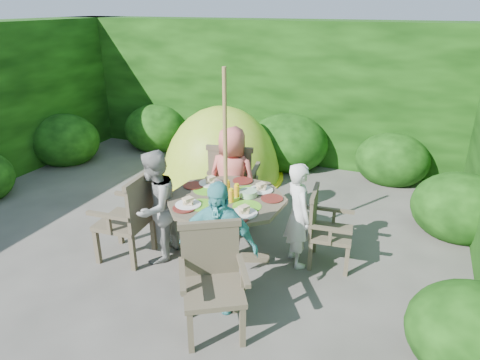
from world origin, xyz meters
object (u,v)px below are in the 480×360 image
at_px(patio_table, 227,208).
at_px(garden_chair_front, 212,278).
at_px(child_right, 298,215).
at_px(child_front, 218,246).
at_px(parasol_pole, 226,172).
at_px(garden_chair_left, 130,217).
at_px(garden_chair_right, 325,227).
at_px(garden_chair_back, 233,180).
at_px(child_left, 155,207).
at_px(dome_tent, 222,176).
at_px(child_back, 232,179).

relative_size(patio_table, garden_chair_front, 1.80).
height_order(child_right, child_front, child_front).
relative_size(parasol_pole, garden_chair_left, 2.20).
bearing_deg(garden_chair_right, parasol_pole, 103.54).
distance_m(garden_chair_back, child_left, 1.35).
xyz_separation_m(garden_chair_front, child_front, (-0.08, 0.29, 0.15)).
bearing_deg(garden_chair_front, patio_table, 76.00).
bearing_deg(garden_chair_left, child_front, 68.93).
bearing_deg(parasol_pole, garden_chair_left, -159.91).
bearing_deg(dome_tent, garden_chair_right, -54.76).
distance_m(child_left, child_front, 1.13).
height_order(child_left, dome_tent, child_left).
bearing_deg(parasol_pole, garden_chair_back, 109.69).
bearing_deg(garden_chair_right, garden_chair_left, 103.69).
relative_size(garden_chair_front, child_right, 0.79).
distance_m(child_front, dome_tent, 3.45).
bearing_deg(garden_chair_right, child_back, 67.37).
height_order(garden_chair_right, child_front, child_front).
bearing_deg(child_right, parasol_pole, 71.09).
height_order(garden_chair_back, garden_chair_front, garden_chair_back).
bearing_deg(parasol_pole, child_front, -71.06).
relative_size(garden_chair_right, child_front, 0.65).
xyz_separation_m(garden_chair_back, dome_tent, (-0.78, 1.30, -0.55)).
relative_size(child_left, child_back, 0.96).
bearing_deg(garden_chair_right, patio_table, 103.49).
xyz_separation_m(parasol_pole, garden_chair_right, (1.04, 0.37, -0.64)).
bearing_deg(child_back, garden_chair_back, -68.38).
xyz_separation_m(garden_chair_right, garden_chair_left, (-2.07, -0.75, 0.08)).
height_order(patio_table, garden_chair_left, garden_chair_left).
height_order(parasol_pole, garden_chair_right, parasol_pole).
relative_size(garden_chair_right, child_back, 0.62).
bearing_deg(child_right, patio_table, 71.02).
height_order(parasol_pole, child_right, parasol_pole).
distance_m(garden_chair_left, child_back, 1.38).
relative_size(garden_chair_back, garden_chair_front, 1.08).
height_order(child_left, child_front, child_front).
height_order(garden_chair_right, garden_chair_left, garden_chair_left).
relative_size(garden_chair_left, child_left, 0.76).
bearing_deg(garden_chair_back, child_left, 63.03).
bearing_deg(garden_chair_back, child_back, 101.66).
height_order(patio_table, garden_chair_right, patio_table).
xyz_separation_m(parasol_pole, garden_chair_front, (0.34, -1.04, -0.59)).
xyz_separation_m(parasol_pole, garden_chair_left, (-1.03, -0.38, -0.57)).
bearing_deg(parasol_pole, garden_chair_right, 19.80).
relative_size(garden_chair_right, garden_chair_back, 0.82).
bearing_deg(child_back, garden_chair_left, 55.73).
height_order(garden_chair_right, garden_chair_back, garden_chair_back).
distance_m(child_right, dome_tent, 2.87).
bearing_deg(child_back, patio_table, 109.14).
bearing_deg(dome_tent, garden_chair_left, -100.58).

